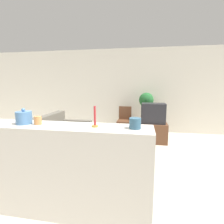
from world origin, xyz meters
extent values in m
plane|color=beige|center=(0.00, 0.00, 0.00)|extent=(14.00, 14.00, 0.00)
cube|color=silver|center=(0.00, 3.43, 1.35)|extent=(9.00, 0.06, 2.70)
cube|color=#605B51|center=(-0.80, 1.24, 0.22)|extent=(0.97, 1.71, 0.44)
cube|color=#605B51|center=(-1.19, 1.24, 0.64)|extent=(0.20, 1.71, 0.39)
cube|color=#605B51|center=(-0.80, 0.46, 0.30)|extent=(0.97, 0.16, 0.60)
cube|color=#605B51|center=(-0.80, 2.01, 0.30)|extent=(0.97, 0.16, 0.60)
cube|color=brown|center=(1.33, 2.34, 0.26)|extent=(0.75, 0.54, 0.53)
cube|color=#232328|center=(1.33, 2.34, 0.79)|extent=(0.62, 0.41, 0.53)
cube|color=black|center=(1.01, 2.34, 0.79)|extent=(0.02, 0.34, 0.42)
cube|color=brown|center=(0.49, 2.88, 0.43)|extent=(0.44, 0.44, 0.04)
cube|color=brown|center=(0.49, 3.08, 0.66)|extent=(0.40, 0.04, 0.42)
cylinder|color=brown|center=(0.30, 2.69, 0.21)|extent=(0.04, 0.04, 0.41)
cylinder|color=brown|center=(0.68, 2.69, 0.21)|extent=(0.04, 0.04, 0.41)
cylinder|color=brown|center=(0.30, 3.07, 0.21)|extent=(0.04, 0.04, 0.41)
cylinder|color=brown|center=(0.68, 3.07, 0.21)|extent=(0.04, 0.04, 0.41)
cylinder|color=brown|center=(1.14, 3.06, 0.37)|extent=(0.12, 0.12, 0.75)
cylinder|color=#4C4C51|center=(1.14, 3.06, 0.82)|extent=(0.22, 0.22, 0.15)
sphere|color=#23602D|center=(1.14, 3.06, 1.09)|extent=(0.44, 0.44, 0.44)
cube|color=beige|center=(0.00, -0.56, 0.54)|extent=(2.35, 0.44, 1.08)
cylinder|color=#4C7AAD|center=(-0.35, -0.56, 1.16)|extent=(0.18, 0.18, 0.15)
sphere|color=#4C7AAD|center=(-0.35, -0.56, 1.25)|extent=(0.04, 0.04, 0.04)
cylinder|color=#C6844C|center=(-0.17, -0.56, 1.13)|extent=(0.09, 0.09, 0.10)
cylinder|color=#B7933D|center=(0.53, -0.56, 1.09)|extent=(0.07, 0.07, 0.02)
cylinder|color=#B7282D|center=(0.53, -0.56, 1.21)|extent=(0.02, 0.02, 0.21)
cylinder|color=#335B75|center=(0.97, -0.56, 1.14)|extent=(0.13, 0.13, 0.12)
camera|label=1|loc=(1.05, -2.39, 1.55)|focal=28.00mm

